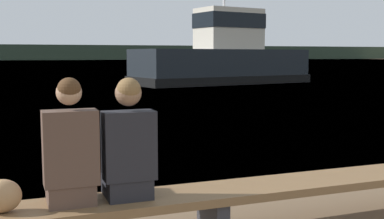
% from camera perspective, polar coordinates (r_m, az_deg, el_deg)
% --- Properties ---
extents(water_surface, '(240.00, 240.00, 0.00)m').
position_cam_1_polar(water_surface, '(124.87, -19.92, 5.42)').
color(water_surface, '#386084').
rests_on(water_surface, ground).
extents(far_shoreline, '(600.00, 12.00, 4.43)m').
position_cam_1_polar(far_shoreline, '(150.69, -20.12, 6.38)').
color(far_shoreline, '#2D3D2D').
rests_on(far_shoreline, ground).
extents(bench_main, '(6.53, 0.55, 0.43)m').
position_cam_1_polar(bench_main, '(4.31, 2.49, -10.45)').
color(bench_main, brown).
rests_on(bench_main, ground).
extents(person_left, '(0.42, 0.40, 1.01)m').
position_cam_1_polar(person_left, '(3.89, -14.22, -4.86)').
color(person_left, '#4C382D').
rests_on(person_left, bench_main).
extents(person_right, '(0.42, 0.41, 1.00)m').
position_cam_1_polar(person_right, '(3.96, -7.54, -4.40)').
color(person_right, black).
rests_on(person_right, bench_main).
extents(shopping_bag, '(0.28, 0.19, 0.26)m').
position_cam_1_polar(shopping_bag, '(3.92, -21.57, -9.53)').
color(shopping_bag, '#9E754C').
rests_on(shopping_bag, bench_main).
extents(tugboat_red, '(10.65, 5.41, 7.06)m').
position_cam_1_polar(tugboat_red, '(27.12, 3.70, 5.89)').
color(tugboat_red, black).
rests_on(tugboat_red, water_surface).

